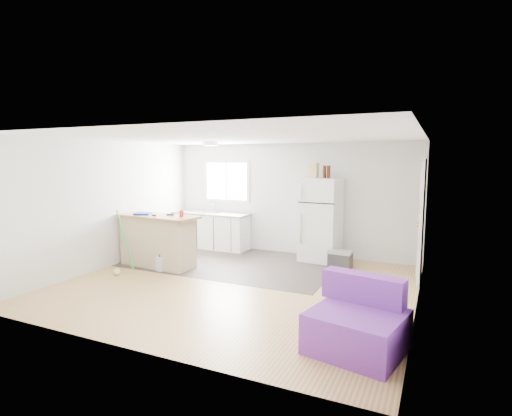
{
  "coord_description": "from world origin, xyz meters",
  "views": [
    {
      "loc": [
        2.96,
        -5.67,
        2.05
      ],
      "look_at": [
        0.03,
        0.7,
        1.2
      ],
      "focal_mm": 28.0,
      "sensor_mm": 36.0,
      "label": 1
    }
  ],
  "objects_px": {
    "cooler": "(340,259)",
    "mop": "(120,262)",
    "refrigerator": "(321,220)",
    "cleaner_jug": "(160,264)",
    "peninsula": "(158,240)",
    "blue_tray": "(143,214)",
    "cardboard_box": "(313,170)",
    "bottle_left": "(325,172)",
    "red_cup": "(182,214)",
    "kitchen_cabinets": "(211,230)",
    "bottle_right": "(329,172)",
    "purple_seat": "(358,324)"
  },
  "relations": [
    {
      "from": "cooler",
      "to": "mop",
      "type": "bearing_deg",
      "value": -145.26
    },
    {
      "from": "refrigerator",
      "to": "cleaner_jug",
      "type": "xyz_separation_m",
      "value": [
        -2.46,
        -2.02,
        -0.7
      ]
    },
    {
      "from": "peninsula",
      "to": "blue_tray",
      "type": "distance_m",
      "value": 0.59
    },
    {
      "from": "cardboard_box",
      "to": "bottle_left",
      "type": "xyz_separation_m",
      "value": [
        0.23,
        -0.01,
        -0.02
      ]
    },
    {
      "from": "peninsula",
      "to": "red_cup",
      "type": "distance_m",
      "value": 0.79
    },
    {
      "from": "kitchen_cabinets",
      "to": "bottle_right",
      "type": "bearing_deg",
      "value": -1.94
    },
    {
      "from": "blue_tray",
      "to": "cardboard_box",
      "type": "bearing_deg",
      "value": 31.65
    },
    {
      "from": "kitchen_cabinets",
      "to": "mop",
      "type": "height_order",
      "value": "mop"
    },
    {
      "from": "red_cup",
      "to": "bottle_left",
      "type": "height_order",
      "value": "bottle_left"
    },
    {
      "from": "purple_seat",
      "to": "cardboard_box",
      "type": "relative_size",
      "value": 3.63
    },
    {
      "from": "blue_tray",
      "to": "bottle_left",
      "type": "relative_size",
      "value": 1.2
    },
    {
      "from": "purple_seat",
      "to": "cardboard_box",
      "type": "bearing_deg",
      "value": 125.92
    },
    {
      "from": "cleaner_jug",
      "to": "blue_tray",
      "type": "relative_size",
      "value": 1.07
    },
    {
      "from": "cooler",
      "to": "purple_seat",
      "type": "bearing_deg",
      "value": -70.42
    },
    {
      "from": "mop",
      "to": "cooler",
      "type": "bearing_deg",
      "value": 45.92
    },
    {
      "from": "cooler",
      "to": "cardboard_box",
      "type": "distance_m",
      "value": 1.83
    },
    {
      "from": "mop",
      "to": "red_cup",
      "type": "xyz_separation_m",
      "value": [
        0.8,
        0.78,
        0.82
      ]
    },
    {
      "from": "bottle_left",
      "to": "red_cup",
      "type": "bearing_deg",
      "value": -143.03
    },
    {
      "from": "red_cup",
      "to": "purple_seat",
      "type": "bearing_deg",
      "value": -27.28
    },
    {
      "from": "red_cup",
      "to": "cardboard_box",
      "type": "xyz_separation_m",
      "value": [
        2.01,
        1.7,
        0.78
      ]
    },
    {
      "from": "refrigerator",
      "to": "cleaner_jug",
      "type": "relative_size",
      "value": 5.24
    },
    {
      "from": "blue_tray",
      "to": "kitchen_cabinets",
      "type": "bearing_deg",
      "value": 78.23
    },
    {
      "from": "kitchen_cabinets",
      "to": "bottle_left",
      "type": "distance_m",
      "value": 3.04
    },
    {
      "from": "peninsula",
      "to": "bottle_right",
      "type": "height_order",
      "value": "bottle_right"
    },
    {
      "from": "peninsula",
      "to": "refrigerator",
      "type": "bearing_deg",
      "value": 37.53
    },
    {
      "from": "peninsula",
      "to": "mop",
      "type": "xyz_separation_m",
      "value": [
        -0.24,
        -0.77,
        -0.27
      ]
    },
    {
      "from": "cleaner_jug",
      "to": "bottle_left",
      "type": "relative_size",
      "value": 1.29
    },
    {
      "from": "kitchen_cabinets",
      "to": "refrigerator",
      "type": "xyz_separation_m",
      "value": [
        2.63,
        -0.08,
        0.42
      ]
    },
    {
      "from": "cooler",
      "to": "mop",
      "type": "height_order",
      "value": "mop"
    },
    {
      "from": "blue_tray",
      "to": "bottle_right",
      "type": "height_order",
      "value": "bottle_right"
    },
    {
      "from": "kitchen_cabinets",
      "to": "purple_seat",
      "type": "distance_m",
      "value": 5.47
    },
    {
      "from": "red_cup",
      "to": "cardboard_box",
      "type": "distance_m",
      "value": 2.74
    },
    {
      "from": "refrigerator",
      "to": "mop",
      "type": "xyz_separation_m",
      "value": [
        -2.97,
        -2.51,
        -0.61
      ]
    },
    {
      "from": "cooler",
      "to": "red_cup",
      "type": "distance_m",
      "value": 3.11
    },
    {
      "from": "red_cup",
      "to": "cardboard_box",
      "type": "bearing_deg",
      "value": 40.2
    },
    {
      "from": "cooler",
      "to": "red_cup",
      "type": "bearing_deg",
      "value": -150.02
    },
    {
      "from": "peninsula",
      "to": "cardboard_box",
      "type": "xyz_separation_m",
      "value": [
        2.57,
        1.71,
        1.33
      ]
    },
    {
      "from": "mop",
      "to": "cardboard_box",
      "type": "bearing_deg",
      "value": 56.02
    },
    {
      "from": "mop",
      "to": "bottle_right",
      "type": "distance_m",
      "value": 4.28
    },
    {
      "from": "red_cup",
      "to": "bottle_left",
      "type": "distance_m",
      "value": 2.9
    },
    {
      "from": "refrigerator",
      "to": "kitchen_cabinets",
      "type": "bearing_deg",
      "value": -177.51
    },
    {
      "from": "cleaner_jug",
      "to": "refrigerator",
      "type": "bearing_deg",
      "value": 52.8
    },
    {
      "from": "red_cup",
      "to": "bottle_right",
      "type": "height_order",
      "value": "bottle_right"
    },
    {
      "from": "bottle_left",
      "to": "bottle_right",
      "type": "relative_size",
      "value": 1.0
    },
    {
      "from": "peninsula",
      "to": "bottle_right",
      "type": "xyz_separation_m",
      "value": [
        2.89,
        1.69,
        1.31
      ]
    },
    {
      "from": "mop",
      "to": "cardboard_box",
      "type": "xyz_separation_m",
      "value": [
        2.81,
        2.47,
        1.6
      ]
    },
    {
      "from": "kitchen_cabinets",
      "to": "bottle_left",
      "type": "height_order",
      "value": "bottle_left"
    },
    {
      "from": "kitchen_cabinets",
      "to": "cardboard_box",
      "type": "relative_size",
      "value": 6.19
    },
    {
      "from": "purple_seat",
      "to": "red_cup",
      "type": "height_order",
      "value": "red_cup"
    },
    {
      "from": "cleaner_jug",
      "to": "mop",
      "type": "relative_size",
      "value": 0.27
    }
  ]
}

